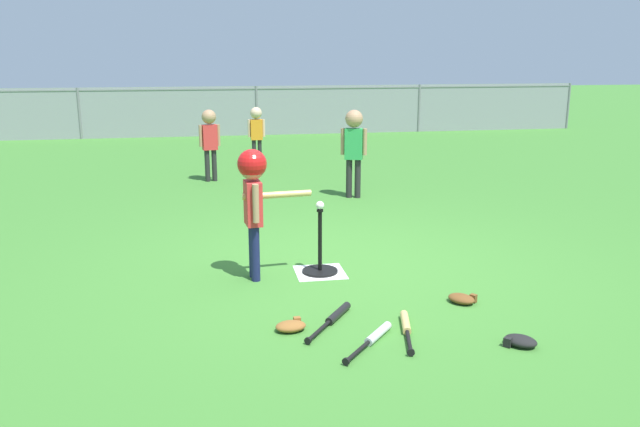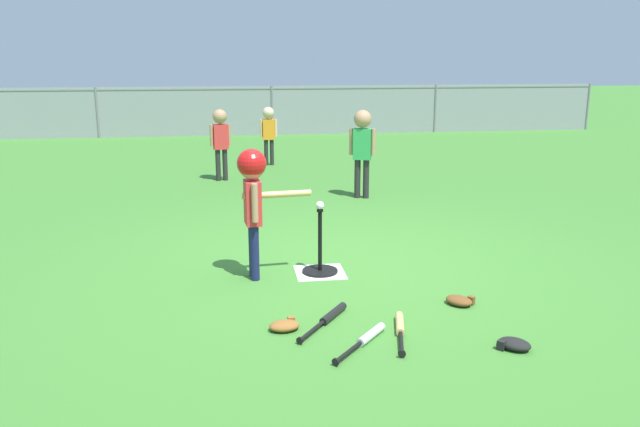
{
  "view_description": "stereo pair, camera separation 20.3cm",
  "coord_description": "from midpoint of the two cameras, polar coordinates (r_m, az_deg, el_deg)",
  "views": [
    {
      "loc": [
        -1.2,
        -5.61,
        1.94
      ],
      "look_at": [
        -0.24,
        -0.13,
        0.55
      ],
      "focal_mm": 36.46,
      "sensor_mm": 36.0,
      "label": 1
    },
    {
      "loc": [
        -1.0,
        -5.64,
        1.94
      ],
      "look_at": [
        -0.24,
        -0.13,
        0.55
      ],
      "focal_mm": 36.46,
      "sensor_mm": 36.0,
      "label": 2
    }
  ],
  "objects": [
    {
      "name": "spare_bat_silver",
      "position": [
        4.55,
        3.48,
        -10.79
      ],
      "size": [
        0.46,
        0.54,
        0.06
      ],
      "color": "silver",
      "rests_on": "ground_plane"
    },
    {
      "name": "fielder_deep_right",
      "position": [
        10.04,
        -10.24,
        6.75
      ],
      "size": [
        0.32,
        0.22,
        1.09
      ],
      "color": "#262626",
      "rests_on": "ground_plane"
    },
    {
      "name": "glove_near_bats",
      "position": [
        4.71,
        -3.81,
        -9.83
      ],
      "size": [
        0.24,
        0.19,
        0.07
      ],
      "color": "brown",
      "rests_on": "ground_plane"
    },
    {
      "name": "glove_tossed_aside",
      "position": [
        4.65,
        15.96,
        -10.71
      ],
      "size": [
        0.27,
        0.27,
        0.07
      ],
      "color": "black",
      "rests_on": "ground_plane"
    },
    {
      "name": "ground_plane",
      "position": [
        6.05,
        1.04,
        -4.66
      ],
      "size": [
        60.0,
        60.0,
        0.0
      ],
      "primitive_type": "plane",
      "color": "#3D7A2D"
    },
    {
      "name": "home_plate",
      "position": [
        5.89,
        -0.99,
        -5.17
      ],
      "size": [
        0.44,
        0.44,
        0.01
      ],
      "primitive_type": "cube",
      "color": "white",
      "rests_on": "ground_plane"
    },
    {
      "name": "batter_child",
      "position": [
        5.55,
        -6.89,
        2.26
      ],
      "size": [
        0.64,
        0.33,
        1.15
      ],
      "color": "#191E4C",
      "rests_on": "ground_plane"
    },
    {
      "name": "baseball_on_tee",
      "position": [
        5.71,
        -1.02,
        0.72
      ],
      "size": [
        0.07,
        0.07,
        0.07
      ],
      "primitive_type": "sphere",
      "color": "white",
      "rests_on": "batting_tee"
    },
    {
      "name": "spare_bat_wood",
      "position": [
        4.74,
        6.35,
        -9.83
      ],
      "size": [
        0.2,
        0.65,
        0.06
      ],
      "color": "#DBB266",
      "rests_on": "ground_plane"
    },
    {
      "name": "spare_bat_black",
      "position": [
        4.87,
        0.06,
        -9.07
      ],
      "size": [
        0.45,
        0.61,
        0.06
      ],
      "color": "black",
      "rests_on": "ground_plane"
    },
    {
      "name": "fielder_deep_center",
      "position": [
        11.36,
        -6.12,
        7.46
      ],
      "size": [
        0.3,
        0.2,
        1.01
      ],
      "color": "#262626",
      "rests_on": "ground_plane"
    },
    {
      "name": "batting_tee",
      "position": [
        5.86,
        -0.99,
        -4.4
      ],
      "size": [
        0.32,
        0.32,
        0.59
      ],
      "color": "black",
      "rests_on": "ground_plane"
    },
    {
      "name": "glove_by_plate",
      "position": [
        5.29,
        11.28,
        -7.35
      ],
      "size": [
        0.26,
        0.27,
        0.07
      ],
      "color": "brown",
      "rests_on": "ground_plane"
    },
    {
      "name": "fielder_deep_left",
      "position": [
        8.74,
        2.32,
        6.31
      ],
      "size": [
        0.34,
        0.24,
        1.19
      ],
      "color": "#262626",
      "rests_on": "ground_plane"
    },
    {
      "name": "outfield_fence",
      "position": [
        15.59,
        -5.96,
        9.11
      ],
      "size": [
        16.06,
        0.06,
        1.15
      ],
      "color": "slate",
      "rests_on": "ground_plane"
    }
  ]
}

